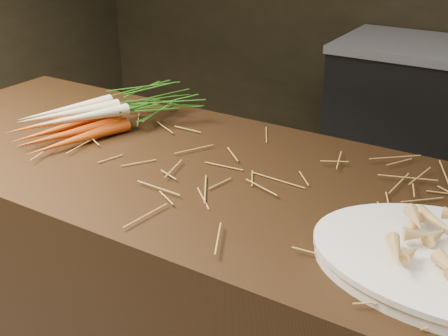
# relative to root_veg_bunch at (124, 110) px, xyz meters

# --- Properties ---
(straw_bedding) EXTENTS (1.40, 0.60, 0.02)m
(straw_bedding) POSITION_rel_root_veg_bunch_xyz_m (0.61, -0.12, -0.04)
(straw_bedding) COLOR olive
(straw_bedding) RESTS_ON main_counter
(root_veg_bunch) EXTENTS (0.33, 0.56, 0.10)m
(root_veg_bunch) POSITION_rel_root_veg_bunch_xyz_m (0.00, 0.00, 0.00)
(root_veg_bunch) COLOR #C23D04
(root_veg_bunch) RESTS_ON main_counter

